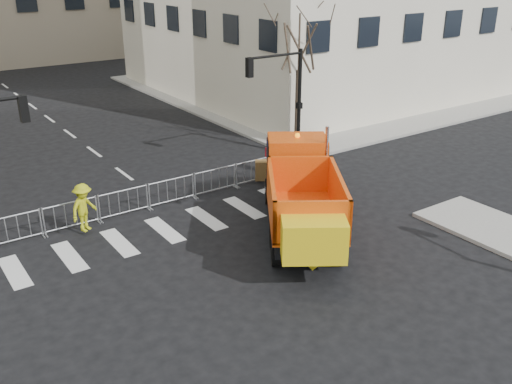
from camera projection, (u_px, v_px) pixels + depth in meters
ground at (275, 285)px, 17.83m from camera, size 120.00×120.00×0.00m
sidewalk_back at (156, 196)px, 24.25m from camera, size 64.00×5.00×0.15m
traffic_light_right at (299, 104)px, 28.48m from camera, size 0.18×0.18×5.40m
crowd_barriers at (148, 196)px, 22.99m from camera, size 12.60×0.60×1.10m
street_tree at (298, 78)px, 29.21m from camera, size 3.00×3.00×7.50m
plow_truck at (302, 192)px, 20.57m from camera, size 7.37×9.37×3.71m
cop_a at (302, 177)px, 24.29m from camera, size 0.62×0.44×1.59m
cop_b at (312, 161)px, 25.64m from camera, size 1.07×0.91×1.94m
cop_c at (303, 159)px, 26.42m from camera, size 0.93×0.97×1.62m
worker at (84, 208)px, 20.72m from camera, size 1.36×1.18×1.83m
newspaper_box at (271, 159)px, 26.82m from camera, size 0.53×0.49×1.10m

